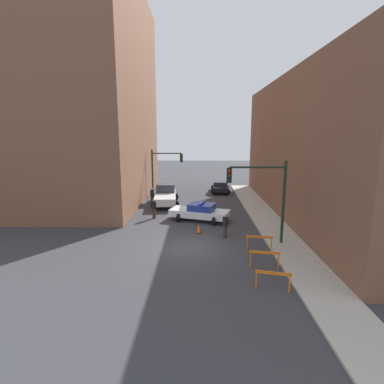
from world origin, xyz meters
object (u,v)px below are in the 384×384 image
white_truck (165,195)px  traffic_light_far (162,166)px  barrier_back (259,240)px  barrier_mid (264,256)px  pedestrian_crossing (154,208)px  pedestrian_corner (152,196)px  pedestrian_sidewalk (225,225)px  parked_car_near (220,186)px  traffic_cone (199,229)px  traffic_light_near (265,190)px  police_car (200,212)px  barrier_front (273,278)px

white_truck → traffic_light_far: bearing=96.3°
barrier_back → barrier_mid: bearing=-95.0°
barrier_mid → barrier_back: bearing=85.0°
white_truck → pedestrian_crossing: white_truck is taller
pedestrian_corner → pedestrian_sidewalk: (6.36, -9.55, 0.00)m
parked_car_near → traffic_cone: (-2.65, -15.05, -0.36)m
traffic_light_far → white_truck: size_ratio=0.94×
traffic_light_near → traffic_light_far: 16.50m
police_car → white_truck: (-3.40, 5.70, 0.18)m
traffic_light_far → police_car: (4.08, -9.19, -2.67)m
white_truck → parked_car_near: (5.95, 6.26, -0.23)m
police_car → barrier_back: bearing=-132.4°
barrier_mid → barrier_back: (0.21, 2.39, 0.00)m
barrier_mid → barrier_front: bearing=-93.4°
pedestrian_sidewalk → barrier_mid: 4.85m
pedestrian_corner → traffic_cone: (4.59, -8.60, -0.54)m
white_truck → traffic_cone: white_truck is taller
parked_car_near → pedestrian_crossing: pedestrian_crossing is taller
pedestrian_corner → barrier_front: 18.24m
white_truck → traffic_cone: bearing=-74.1°
traffic_light_near → pedestrian_corner: 14.04m
barrier_front → barrier_mid: size_ratio=0.99×
pedestrian_crossing → pedestrian_corner: bearing=-166.5°
pedestrian_sidewalk → traffic_light_far: bearing=162.2°
police_car → pedestrian_crossing: (-3.80, 0.54, 0.14)m
traffic_cone → police_car: bearing=88.0°
white_truck → barrier_mid: size_ratio=3.49×
parked_car_near → pedestrian_corner: 9.70m
police_car → pedestrian_crossing: size_ratio=3.04×
traffic_light_near → barrier_back: size_ratio=3.26×
traffic_cone → barrier_mid: bearing=-58.1°
white_truck → pedestrian_corner: 1.32m
pedestrian_crossing → traffic_light_far: bearing=-175.0°
pedestrian_crossing → barrier_front: (6.97, -11.48, -0.24)m
police_car → pedestrian_sidewalk: bearing=-139.7°
barrier_front → barrier_back: same height
pedestrian_corner → pedestrian_sidewalk: same height
barrier_mid → parked_car_near: bearing=92.1°
traffic_light_far → white_truck: bearing=-79.0°
white_truck → barrier_front: white_truck is taller
barrier_mid → white_truck: bearing=115.2°
pedestrian_sidewalk → barrier_back: pedestrian_sidewalk is taller
barrier_back → traffic_cone: bearing=139.4°
traffic_light_near → barrier_back: 3.10m
white_truck → barrier_mid: white_truck is taller
traffic_light_near → police_car: size_ratio=1.03×
white_truck → parked_car_near: 8.64m
pedestrian_crossing → police_car: bearing=85.1°
white_truck → pedestrian_corner: (-1.30, -0.19, -0.04)m
traffic_light_near → white_truck: (-7.35, 10.91, -2.62)m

